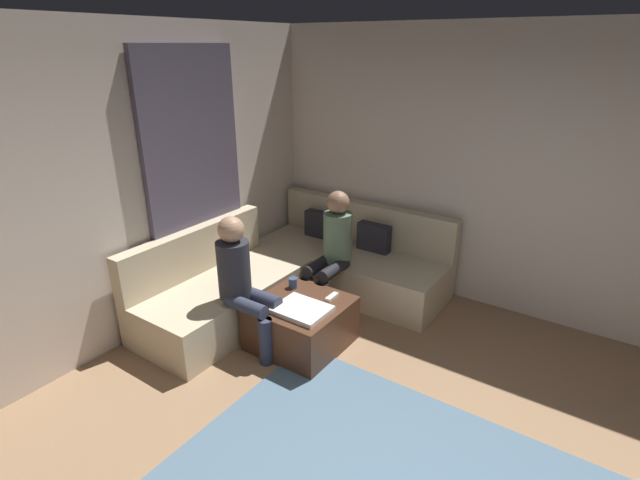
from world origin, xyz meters
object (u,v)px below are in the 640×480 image
at_px(coffee_mug, 293,283).
at_px(game_remote, 332,297).
at_px(sectional_couch, 298,274).
at_px(person_on_couch_side, 243,280).
at_px(ottoman, 301,323).
at_px(person_on_couch_back, 332,247).

relative_size(coffee_mug, game_remote, 0.63).
distance_m(sectional_couch, person_on_couch_side, 1.04).
xyz_separation_m(ottoman, coffee_mug, (-0.22, 0.18, 0.26)).
bearing_deg(person_on_couch_side, game_remote, 133.05).
relative_size(sectional_couch, game_remote, 17.00).
xyz_separation_m(coffee_mug, person_on_couch_side, (-0.16, -0.48, 0.19)).
xyz_separation_m(person_on_couch_back, person_on_couch_side, (-0.24, -1.01, 0.00)).
bearing_deg(ottoman, coffee_mug, 140.71).
relative_size(game_remote, person_on_couch_side, 0.12).
distance_m(coffee_mug, person_on_couch_side, 0.54).
bearing_deg(ottoman, person_on_couch_side, -141.46).
bearing_deg(person_on_couch_back, person_on_couch_side, 76.69).
bearing_deg(ottoman, game_remote, 50.71).
height_order(sectional_couch, person_on_couch_back, person_on_couch_back).
height_order(ottoman, game_remote, game_remote).
height_order(ottoman, coffee_mug, coffee_mug).
xyz_separation_m(sectional_couch, person_on_couch_back, (0.39, 0.06, 0.38)).
bearing_deg(coffee_mug, person_on_couch_side, -108.11).
bearing_deg(game_remote, coffee_mug, -174.29).
relative_size(coffee_mug, person_on_couch_side, 0.08).
bearing_deg(person_on_couch_side, ottoman, 128.54).
xyz_separation_m(game_remote, person_on_couch_back, (-0.32, 0.49, 0.23)).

